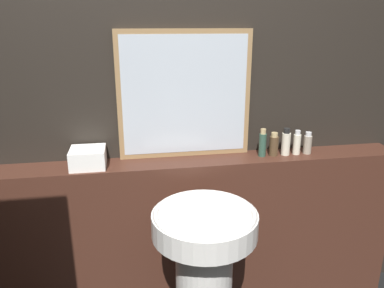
% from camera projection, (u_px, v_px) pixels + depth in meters
% --- Properties ---
extents(wall_back, '(8.00, 0.06, 2.50)m').
position_uv_depth(wall_back, '(169.00, 97.00, 1.96)').
color(wall_back, black).
rests_on(wall_back, ground_plane).
extents(vanity_counter, '(2.49, 0.20, 0.94)m').
position_uv_depth(vanity_counter, '(175.00, 240.00, 2.08)').
color(vanity_counter, '#422319').
rests_on(vanity_counter, ground_plane).
extents(pedestal_sink, '(0.45, 0.45, 0.87)m').
position_uv_depth(pedestal_sink, '(204.00, 279.00, 1.68)').
color(pedestal_sink, silver).
rests_on(pedestal_sink, ground_plane).
extents(mirror, '(0.69, 0.03, 0.66)m').
position_uv_depth(mirror, '(185.00, 95.00, 1.92)').
color(mirror, '#937047').
rests_on(mirror, vanity_counter).
extents(towel_stack, '(0.17, 0.17, 0.09)m').
position_uv_depth(towel_stack, '(88.00, 158.00, 1.85)').
color(towel_stack, white).
rests_on(towel_stack, vanity_counter).
extents(shampoo_bottle, '(0.04, 0.04, 0.15)m').
position_uv_depth(shampoo_bottle, '(263.00, 144.00, 1.99)').
color(shampoo_bottle, '#2D4C3D').
rests_on(shampoo_bottle, vanity_counter).
extents(conditioner_bottle, '(0.05, 0.05, 0.13)m').
position_uv_depth(conditioner_bottle, '(274.00, 145.00, 2.00)').
color(conditioner_bottle, '#4C3823').
rests_on(conditioner_bottle, vanity_counter).
extents(lotion_bottle, '(0.05, 0.05, 0.15)m').
position_uv_depth(lotion_bottle, '(286.00, 143.00, 2.01)').
color(lotion_bottle, beige).
rests_on(lotion_bottle, vanity_counter).
extents(body_wash_bottle, '(0.04, 0.04, 0.13)m').
position_uv_depth(body_wash_bottle, '(297.00, 143.00, 2.02)').
color(body_wash_bottle, beige).
rests_on(body_wash_bottle, vanity_counter).
extents(hand_soap_bottle, '(0.04, 0.04, 0.12)m').
position_uv_depth(hand_soap_bottle, '(308.00, 144.00, 2.03)').
color(hand_soap_bottle, gray).
rests_on(hand_soap_bottle, vanity_counter).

